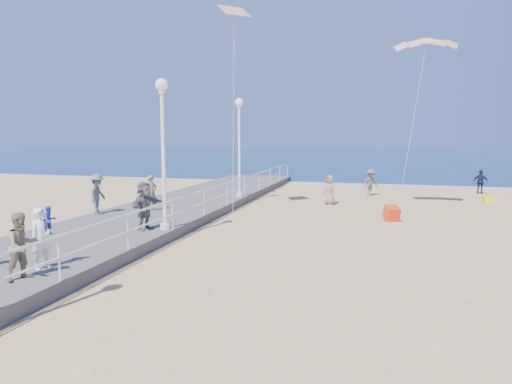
% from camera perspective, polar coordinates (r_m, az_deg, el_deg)
% --- Properties ---
extents(ground, '(160.00, 160.00, 0.00)m').
position_cam_1_polar(ground, '(15.32, 7.13, -7.16)').
color(ground, '#DCB173').
rests_on(ground, ground).
extents(ocean, '(160.00, 90.00, 0.05)m').
position_cam_1_polar(ocean, '(79.82, 13.79, 4.27)').
color(ocean, '#0C294A').
rests_on(ocean, ground).
extents(surf_line, '(160.00, 1.20, 0.04)m').
position_cam_1_polar(surf_line, '(35.47, 11.84, 0.96)').
color(surf_line, white).
rests_on(surf_line, ground).
extents(boardwalk, '(5.00, 44.00, 0.40)m').
position_cam_1_polar(boardwalk, '(17.90, -17.45, -4.70)').
color(boardwalk, '#67625D').
rests_on(boardwalk, ground).
extents(railing, '(0.05, 42.00, 0.55)m').
position_cam_1_polar(railing, '(16.53, -10.41, -1.75)').
color(railing, white).
rests_on(railing, boardwalk).
extents(lamp_post_mid, '(0.44, 0.44, 5.32)m').
position_cam_1_polar(lamp_post_mid, '(16.47, -11.55, 6.62)').
color(lamp_post_mid, white).
rests_on(lamp_post_mid, boardwalk).
extents(lamp_post_far, '(0.44, 0.44, 5.32)m').
position_cam_1_polar(lamp_post_far, '(24.84, -2.11, 6.90)').
color(lamp_post_far, white).
rests_on(lamp_post_far, boardwalk).
extents(woman_holding_toddler, '(0.51, 0.65, 1.57)m').
position_cam_1_polar(woman_holding_toddler, '(12.78, -25.24, -5.25)').
color(woman_holding_toddler, white).
rests_on(woman_holding_toddler, boardwalk).
extents(toddler_held, '(0.37, 0.42, 0.74)m').
position_cam_1_polar(toddler_held, '(12.72, -24.40, -3.26)').
color(toddler_held, '#314AB9').
rests_on(toddler_held, boardwalk).
extents(spectator_1, '(0.82, 0.93, 1.59)m').
position_cam_1_polar(spectator_1, '(12.03, -27.20, -6.03)').
color(spectator_1, gray).
rests_on(spectator_1, boardwalk).
extents(spectator_2, '(0.79, 1.19, 1.73)m').
position_cam_1_polar(spectator_2, '(20.63, -19.20, -0.23)').
color(spectator_2, slate).
rests_on(spectator_2, boardwalk).
extents(spectator_5, '(0.74, 1.67, 1.74)m').
position_cam_1_polar(spectator_5, '(16.76, -13.76, -1.65)').
color(spectator_5, '#56575B').
rests_on(spectator_5, boardwalk).
extents(spectator_6, '(0.53, 0.67, 1.59)m').
position_cam_1_polar(spectator_6, '(20.88, -12.92, -0.11)').
color(spectator_6, '#806B58').
rests_on(spectator_6, boardwalk).
extents(beach_walker_a, '(1.20, 1.20, 1.67)m').
position_cam_1_polar(beach_walker_a, '(29.04, 14.14, 1.14)').
color(beach_walker_a, '#5B5B60').
rests_on(beach_walker_a, ground).
extents(beach_walker_b, '(0.98, 0.70, 1.54)m').
position_cam_1_polar(beach_walker_b, '(32.57, 26.28, 1.14)').
color(beach_walker_b, '#171834').
rests_on(beach_walker_b, ground).
extents(beach_walker_c, '(0.93, 0.90, 1.61)m').
position_cam_1_polar(beach_walker_c, '(25.03, 9.18, 0.26)').
color(beach_walker_c, gray).
rests_on(beach_walker_c, ground).
extents(box_kite, '(0.81, 0.88, 0.74)m').
position_cam_1_polar(box_kite, '(20.84, 16.59, -2.74)').
color(box_kite, red).
rests_on(box_kite, ground).
extents(beach_chair_left, '(0.55, 0.55, 0.40)m').
position_cam_1_polar(beach_chair_left, '(28.11, 27.08, -0.93)').
color(beach_chair_left, yellow).
rests_on(beach_chair_left, ground).
extents(kite_parafoil, '(2.85, 0.94, 0.65)m').
position_cam_1_polar(kite_parafoil, '(23.54, 20.50, 17.26)').
color(kite_parafoil, '#EA4E1B').
extents(kite_diamond_redwhite, '(1.63, 1.62, 0.66)m').
position_cam_1_polar(kite_diamond_redwhite, '(21.89, -2.76, 21.68)').
color(kite_diamond_redwhite, red).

